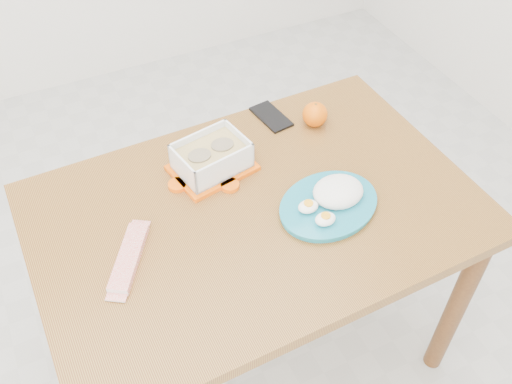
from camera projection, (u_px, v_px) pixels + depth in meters
name	position (u px, v px, depth m)	size (l,w,h in m)	color
ground	(229.00, 308.00, 2.19)	(3.50, 3.50, 0.00)	#B7B7B2
dining_table	(256.00, 231.00, 1.62)	(1.21, 0.82, 0.75)	olive
food_container	(212.00, 158.00, 1.61)	(0.25, 0.21, 0.09)	#FF5F07
orange_fruit	(315.00, 114.00, 1.76)	(0.08, 0.08, 0.08)	#FF6B05
rice_plate	(332.00, 199.00, 1.53)	(0.34, 0.34, 0.08)	teal
candy_bar	(129.00, 257.00, 1.41)	(0.21, 0.05, 0.02)	red
smartphone	(271.00, 117.00, 1.81)	(0.07, 0.15, 0.01)	black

